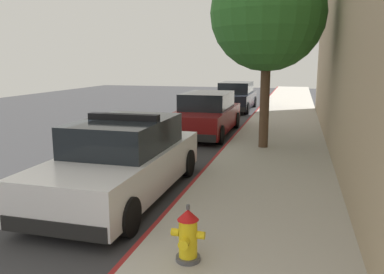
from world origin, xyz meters
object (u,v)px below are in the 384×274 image
parked_car_dark_far (236,97)px  fire_hydrant (188,235)px  police_cruiser (124,160)px  parked_car_silver_ahead (207,115)px  street_tree (268,14)px

parked_car_dark_far → fire_hydrant: 17.53m
police_cruiser → parked_car_silver_ahead: 7.17m
parked_car_silver_ahead → parked_car_dark_far: same height
parked_car_dark_far → street_tree: size_ratio=0.88×
police_cruiser → parked_car_dark_far: bearing=90.3°
parked_car_dark_far → fire_hydrant: bearing=-83.0°
parked_car_silver_ahead → parked_car_dark_far: (-0.11, 7.69, 0.00)m
police_cruiser → street_tree: 6.19m
parked_car_dark_far → police_cruiser: bearing=-89.7°
parked_car_silver_ahead → street_tree: street_tree is taller
parked_car_dark_far → fire_hydrant: size_ratio=6.37×
parked_car_silver_ahead → fire_hydrant: parked_car_silver_ahead is taller
parked_car_silver_ahead → police_cruiser: bearing=-90.3°
police_cruiser → parked_car_dark_far: (-0.07, 14.87, -0.00)m
parked_car_dark_far → fire_hydrant: parked_car_dark_far is taller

